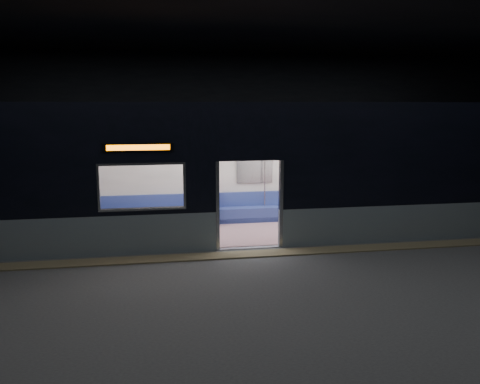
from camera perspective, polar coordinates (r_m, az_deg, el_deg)
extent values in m
cube|color=#47494C|center=(10.87, 2.15, -7.90)|extent=(24.00, 14.00, 0.01)
cube|color=black|center=(10.49, 2.33, 19.02)|extent=(24.00, 14.00, 0.04)
cube|color=black|center=(17.26, -2.77, 7.15)|extent=(24.00, 0.04, 5.00)
cube|color=black|center=(3.93, 24.64, -2.91)|extent=(24.00, 0.04, 5.00)
cube|color=#8C7F59|center=(11.38, 1.55, -6.97)|extent=(22.80, 0.50, 0.03)
cube|color=gray|center=(11.83, -22.75, -4.91)|extent=(8.30, 0.12, 0.90)
cube|color=gray|center=(13.53, 21.68, -3.05)|extent=(8.30, 0.12, 0.90)
cube|color=black|center=(11.55, -23.27, 2.80)|extent=(8.30, 0.12, 2.30)
cube|color=black|center=(13.28, 22.11, 3.69)|extent=(8.30, 0.12, 2.30)
cube|color=black|center=(11.41, 1.09, 6.42)|extent=(1.40, 0.12, 1.15)
cube|color=#B7BABC|center=(11.50, -2.55, -1.61)|extent=(0.08, 0.14, 2.05)
cube|color=#B7BABC|center=(11.78, 4.60, -1.35)|extent=(0.08, 0.14, 2.05)
cube|color=black|center=(11.13, -11.34, 4.93)|extent=(1.50, 0.04, 0.18)
cube|color=orange|center=(11.13, -11.34, 4.93)|extent=(1.34, 0.03, 0.12)
cube|color=#BBB4AB|center=(14.33, -1.17, 3.00)|extent=(18.00, 0.12, 3.20)
cube|color=black|center=(12.81, -0.17, 9.70)|extent=(18.00, 3.00, 0.15)
cube|color=gray|center=(13.22, -0.16, -4.55)|extent=(17.76, 2.76, 0.04)
cube|color=#BBB4AB|center=(12.84, -0.17, 5.57)|extent=(17.76, 2.76, 0.10)
cube|color=#2E4587|center=(14.25, -0.95, -2.57)|extent=(11.00, 0.48, 0.41)
cube|color=#2E4587|center=(14.35, -1.07, -0.83)|extent=(11.00, 0.10, 0.40)
cube|color=#6D4F52|center=(11.97, -15.04, -5.32)|extent=(4.40, 0.48, 0.41)
cube|color=#6D4F52|center=(13.14, 15.05, -3.97)|extent=(4.40, 0.48, 0.41)
cylinder|color=silver|center=(11.75, -3.77, -0.65)|extent=(0.04, 0.04, 2.26)
cylinder|color=silver|center=(13.97, -4.81, 1.01)|extent=(0.04, 0.04, 2.26)
cylinder|color=silver|center=(12.10, 5.20, -0.36)|extent=(0.04, 0.04, 2.26)
cylinder|color=silver|center=(14.27, 2.81, 1.22)|extent=(0.04, 0.04, 2.26)
cylinder|color=silver|center=(13.94, -0.94, 4.26)|extent=(11.00, 0.03, 0.03)
cube|color=black|center=(13.88, -3.90, -1.73)|extent=(0.16, 0.46, 0.15)
cube|color=black|center=(13.90, -3.06, -1.70)|extent=(0.16, 0.46, 0.15)
cylinder|color=black|center=(13.73, -3.79, -3.02)|extent=(0.11, 0.11, 0.43)
cylinder|color=black|center=(13.75, -2.94, -2.99)|extent=(0.11, 0.11, 0.43)
cube|color=pink|center=(14.07, -3.57, -1.49)|extent=(0.39, 0.21, 0.19)
cylinder|color=pink|center=(14.03, -3.60, -0.11)|extent=(0.43, 0.43, 0.50)
sphere|color=tan|center=(13.96, -3.60, 1.33)|extent=(0.20, 0.20, 0.20)
sphere|color=black|center=(13.99, -3.62, 1.51)|extent=(0.21, 0.21, 0.21)
cube|color=black|center=(13.79, -3.25, -1.20)|extent=(0.27, 0.24, 0.13)
cube|color=white|center=(14.39, 1.63, 2.45)|extent=(0.94, 0.03, 0.61)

